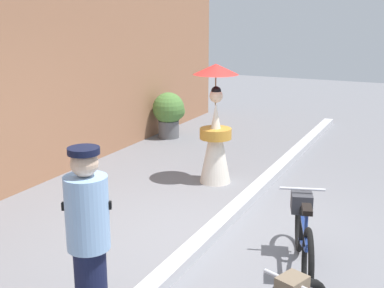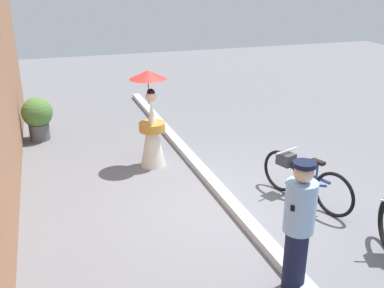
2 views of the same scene
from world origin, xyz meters
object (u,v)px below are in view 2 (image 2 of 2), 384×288
Objects in this scene: person_with_parasol at (151,122)px; person_officer at (298,225)px; bicycle_far_side at (302,178)px; potted_plant_by_door at (38,116)px.

person_officer is at bearing -170.81° from person_with_parasol.
person_officer is 4.05m from person_with_parasol.
bicycle_far_side is 2.92m from person_with_parasol.
person_officer is 6.78m from potted_plant_by_door.
person_with_parasol is (4.00, 0.65, 0.02)m from person_officer.
potted_plant_by_door is at bearing 42.16° from person_with_parasol.
potted_plant_by_door reaches higher than bicycle_far_side.
bicycle_far_side is 5.89m from potted_plant_by_door.
person_with_parasol is (2.17, 1.91, 0.46)m from bicycle_far_side.
person_with_parasol is at bearing -137.84° from potted_plant_by_door.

